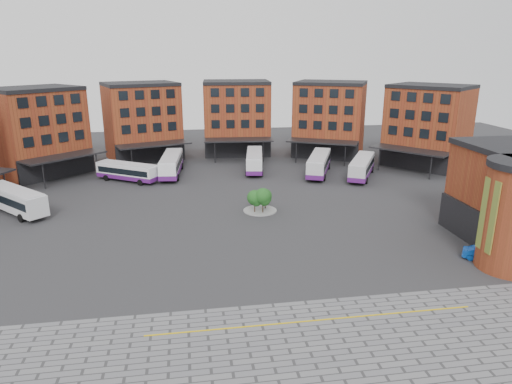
{
  "coord_description": "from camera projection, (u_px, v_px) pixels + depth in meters",
  "views": [
    {
      "loc": [
        -7.34,
        -43.86,
        20.01
      ],
      "look_at": [
        0.77,
        7.59,
        4.0
      ],
      "focal_mm": 32.0,
      "sensor_mm": 36.0,
      "label": 1
    }
  ],
  "objects": [
    {
      "name": "bus_a",
      "position": [
        15.0,
        199.0,
        58.63
      ],
      "size": [
        10.0,
        10.22,
        3.29
      ],
      "rotation": [
        0.0,
        0.0,
        0.77
      ],
      "color": "silver",
      "rests_on": "ground"
    },
    {
      "name": "bus_b",
      "position": [
        127.0,
        172.0,
        73.31
      ],
      "size": [
        10.26,
        7.87,
        3.0
      ],
      "rotation": [
        0.0,
        0.0,
        0.99
      ],
      "color": "white",
      "rests_on": "ground"
    },
    {
      "name": "tree_island",
      "position": [
        261.0,
        198.0,
        59.01
      ],
      "size": [
        4.4,
        4.4,
        3.39
      ],
      "color": "gray",
      "rests_on": "ground"
    },
    {
      "name": "bus_d",
      "position": [
        254.0,
        160.0,
        80.09
      ],
      "size": [
        4.56,
        11.97,
        3.29
      ],
      "rotation": [
        0.0,
        0.0,
        -0.16
      ],
      "color": "white",
      "rests_on": "ground"
    },
    {
      "name": "blue_car",
      "position": [
        485.0,
        255.0,
        45.47
      ],
      "size": [
        4.15,
        3.53,
        1.34
      ],
      "primitive_type": "imported",
      "rotation": [
        0.0,
        0.0,
        0.95
      ],
      "color": "#0C3D9E",
      "rests_on": "ground"
    },
    {
      "name": "ground",
      "position": [
        260.0,
        249.0,
        48.39
      ],
      "size": [
        160.0,
        160.0,
        0.0
      ],
      "primitive_type": "plane",
      "color": "#28282B",
      "rests_on": "ground"
    },
    {
      "name": "bus_e",
      "position": [
        319.0,
        164.0,
        77.44
      ],
      "size": [
        7.38,
        12.45,
        3.47
      ],
      "rotation": [
        0.0,
        0.0,
        -0.4
      ],
      "color": "silver",
      "rests_on": "ground"
    },
    {
      "name": "yellow_line",
      "position": [
        315.0,
        320.0,
        35.46
      ],
      "size": [
        26.0,
        0.15,
        0.02
      ],
      "primitive_type": "cube",
      "color": "gold",
      "rests_on": "paving_zone"
    },
    {
      "name": "bus_c",
      "position": [
        171.0,
        164.0,
        77.05
      ],
      "size": [
        3.92,
        12.53,
        3.47
      ],
      "rotation": [
        0.0,
        0.0,
        -0.09
      ],
      "color": "white",
      "rests_on": "ground"
    },
    {
      "name": "bus_f",
      "position": [
        362.0,
        167.0,
        75.65
      ],
      "size": [
        8.2,
        11.68,
        3.34
      ],
      "rotation": [
        0.0,
        0.0,
        -0.51
      ],
      "color": "silver",
      "rests_on": "ground"
    },
    {
      "name": "main_building",
      "position": [
        199.0,
        127.0,
        81.67
      ],
      "size": [
        94.14,
        42.48,
        14.6
      ],
      "color": "brown",
      "rests_on": "ground"
    }
  ]
}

